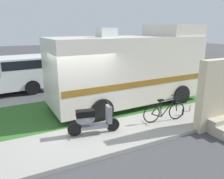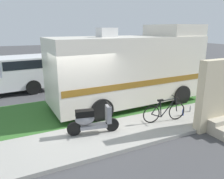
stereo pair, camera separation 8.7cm
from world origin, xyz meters
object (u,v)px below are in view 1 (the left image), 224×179
(bottle_spare, at_px, (190,109))
(bicycle, at_px, (164,111))
(motorhome_rv, at_px, (129,68))
(pickup_truck_near, at_px, (7,75))
(scooter, at_px, (92,120))
(bottle_green, at_px, (183,112))

(bottle_spare, bearing_deg, bicycle, -169.34)
(bicycle, bearing_deg, bottle_spare, 10.66)
(motorhome_rv, distance_m, pickup_truck_near, 6.58)
(motorhome_rv, xyz_separation_m, pickup_truck_near, (-4.85, 4.41, -0.68))
(scooter, relative_size, pickup_truck_near, 0.30)
(bicycle, height_order, bottle_green, bicycle)
(motorhome_rv, relative_size, bicycle, 4.16)
(bicycle, relative_size, bottle_spare, 7.40)
(motorhome_rv, bearing_deg, bottle_spare, -53.84)
(bicycle, relative_size, pickup_truck_near, 0.30)
(scooter, distance_m, bicycle, 2.69)
(motorhome_rv, xyz_separation_m, bicycle, (0.01, -2.45, -1.18))
(scooter, height_order, bicycle, scooter)
(bottle_green, bearing_deg, motorhome_rv, 113.42)
(pickup_truck_near, xyz_separation_m, bottle_spare, (6.42, -6.56, -0.78))
(scooter, xyz_separation_m, bicycle, (2.67, -0.26, -0.09))
(bottle_green, distance_m, bottle_spare, 0.59)
(bottle_green, relative_size, bottle_spare, 1.28)
(motorhome_rv, relative_size, bottle_spare, 30.74)
(bottle_spare, bearing_deg, bottle_green, -161.65)
(bicycle, relative_size, bottle_green, 5.76)
(motorhome_rv, relative_size, scooter, 4.16)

